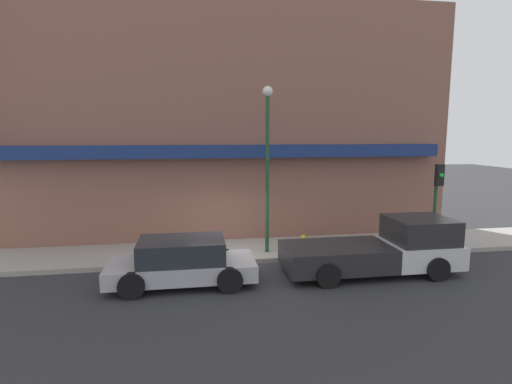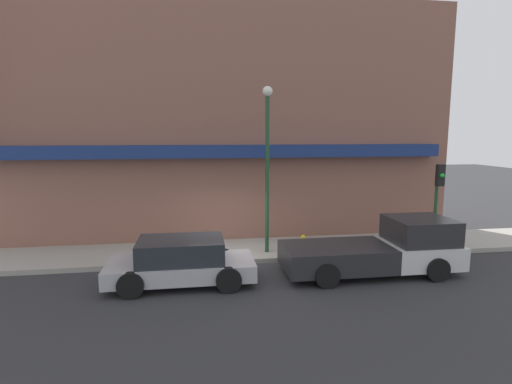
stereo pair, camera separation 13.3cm
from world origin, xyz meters
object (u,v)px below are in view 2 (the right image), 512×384
street_lamp (267,152)px  traffic_light (438,191)px  pickup_truck (382,249)px  fire_hydrant (303,243)px  parked_car (181,262)px

street_lamp → traffic_light: (6.38, -0.54, -1.47)m
pickup_truck → fire_hydrant: 3.03m
pickup_truck → parked_car: (-6.42, -0.00, -0.10)m
pickup_truck → fire_hydrant: (-2.01, 2.25, -0.31)m
pickup_truck → street_lamp: bearing=145.9°
parked_car → fire_hydrant: (4.42, 2.25, -0.22)m
fire_hydrant → traffic_light: 5.38m
street_lamp → traffic_light: size_ratio=1.86×
street_lamp → parked_car: bearing=-143.1°
pickup_truck → parked_car: pickup_truck is taller
pickup_truck → fire_hydrant: size_ratio=9.53×
traffic_light → parked_car: bearing=-169.5°
pickup_truck → fire_hydrant: bearing=131.6°
parked_car → fire_hydrant: parked_car is taller
pickup_truck → street_lamp: size_ratio=0.95×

